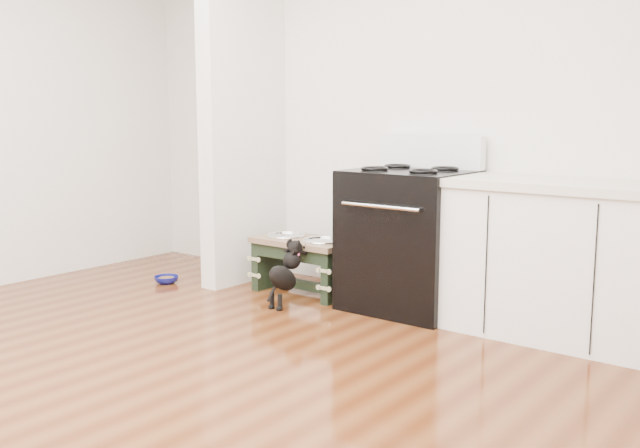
# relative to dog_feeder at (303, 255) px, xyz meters

# --- Properties ---
(ground) EXTENTS (5.00, 5.00, 0.00)m
(ground) POSITION_rel_dog_feeder_xyz_m (0.55, -2.04, -0.28)
(ground) COLOR #49200D
(ground) RESTS_ON ground
(room_shell) EXTENTS (5.00, 5.00, 5.00)m
(room_shell) POSITION_rel_dog_feeder_xyz_m (0.55, -2.04, 1.34)
(room_shell) COLOR silver
(room_shell) RESTS_ON ground
(partition_wall) EXTENTS (0.15, 0.80, 2.70)m
(partition_wall) POSITION_rel_dog_feeder_xyz_m (-0.63, 0.06, 1.07)
(partition_wall) COLOR silver
(partition_wall) RESTS_ON ground
(oven_range) EXTENTS (0.76, 0.69, 1.14)m
(oven_range) POSITION_rel_dog_feeder_xyz_m (0.80, 0.12, 0.19)
(oven_range) COLOR black
(oven_range) RESTS_ON ground
(cabinet_run) EXTENTS (1.24, 0.64, 0.91)m
(cabinet_run) POSITION_rel_dog_feeder_xyz_m (1.78, 0.14, 0.17)
(cabinet_run) COLOR white
(cabinet_run) RESTS_ON ground
(dog_feeder) EXTENTS (0.73, 0.39, 0.42)m
(dog_feeder) POSITION_rel_dog_feeder_xyz_m (0.00, 0.00, 0.00)
(dog_feeder) COLOR black
(dog_feeder) RESTS_ON ground
(puppy) EXTENTS (0.13, 0.37, 0.44)m
(puppy) POSITION_rel_dog_feeder_xyz_m (0.13, -0.34, -0.04)
(puppy) COLOR black
(puppy) RESTS_ON ground
(floor_bowl) EXTENTS (0.24, 0.24, 0.06)m
(floor_bowl) POSITION_rel_dog_feeder_xyz_m (-1.02, -0.41, -0.26)
(floor_bowl) COLOR #0D105F
(floor_bowl) RESTS_ON ground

